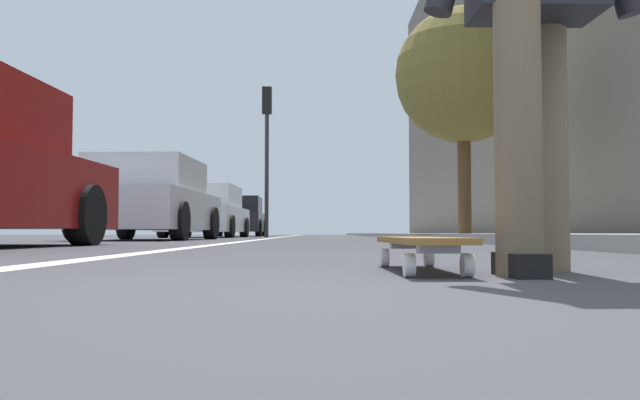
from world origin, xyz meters
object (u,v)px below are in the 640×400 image
Objects in this scene: skateboard at (420,244)px; parked_car_mid at (150,201)px; traffic_light at (267,134)px; parked_car_far at (206,213)px; street_tree_mid at (463,76)px; parked_car_end at (238,218)px.

parked_car_mid is at bearing 18.60° from skateboard.
skateboard is at bearing -161.40° from parked_car_mid.
parked_car_mid is 0.94× the size of traffic_light.
parked_car_mid is at bearing -179.55° from parked_car_far.
street_tree_mid is at bearing -140.47° from traffic_light.
parked_car_mid is 13.19m from parked_car_end.
parked_car_end is (6.45, -0.14, 0.02)m from parked_car_far.
parked_car_end is at bearing 14.97° from traffic_light.
street_tree_mid is (12.15, -2.80, 3.42)m from skateboard.
traffic_light is (0.80, -1.65, 2.39)m from parked_car_far.
parked_car_far is at bearing 52.49° from street_tree_mid.
skateboard is at bearing -171.84° from parked_car_end.
traffic_light is at bearing -12.00° from parked_car_mid.
parked_car_end is 13.17m from street_tree_mid.
parked_car_mid is at bearing 179.62° from parked_car_end.
traffic_light reaches higher than parked_car_far.
parked_car_mid is 0.84× the size of street_tree_mid.
street_tree_mid reaches higher than parked_car_far.
parked_car_far is at bearing 115.73° from traffic_light.
traffic_light is (17.79, 1.85, 2.99)m from skateboard.
street_tree_mid is (-5.64, -4.65, 0.43)m from traffic_light.
parked_car_mid is 6.73m from parked_car_far.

